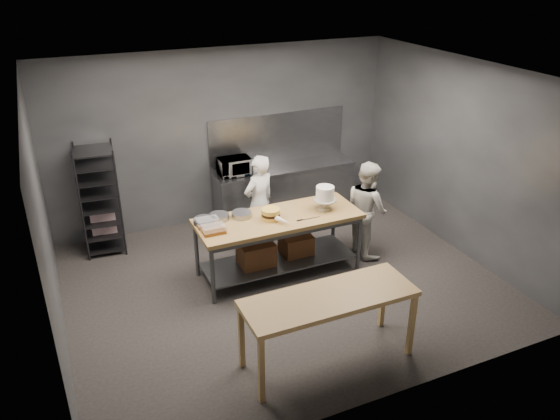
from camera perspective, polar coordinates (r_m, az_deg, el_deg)
name	(u,v)px	position (r m, az deg, el deg)	size (l,w,h in m)	color
ground	(284,283)	(8.03, 0.40, -7.62)	(6.00, 6.00, 0.00)	black
back_wall	(224,136)	(9.51, -5.83, 7.67)	(6.00, 0.04, 3.00)	#4C4F54
work_table	(277,238)	(8.01, -0.36, -2.94)	(2.40, 0.90, 0.92)	brown
near_counter	(329,302)	(6.23, 5.16, -9.58)	(2.00, 0.70, 0.90)	olive
back_counter	(285,190)	(9.94, 0.50, 2.13)	(2.60, 0.60, 0.90)	slate
splashback_panel	(278,138)	(9.88, -0.20, 7.56)	(2.60, 0.02, 0.90)	slate
speed_rack	(100,201)	(8.97, -18.27, 0.95)	(0.66, 0.70, 1.75)	black
chef_behind	(259,203)	(8.60, -2.20, 0.75)	(0.58, 0.38, 1.58)	white
chef_right	(367,208)	(8.58, 9.06, 0.16)	(0.74, 0.58, 1.52)	silver
microwave	(234,166)	(9.39, -4.79, 4.56)	(0.54, 0.37, 0.30)	black
frosted_cake_stand	(325,195)	(8.02, 4.71, 1.60)	(0.34, 0.34, 0.36)	#BCB396
layer_cake	(271,214)	(7.75, -0.98, -0.42)	(0.27, 0.27, 0.16)	gold
cake_pans	(221,218)	(7.79, -6.18, -0.79)	(0.85, 0.35, 0.07)	gray
piping_bag	(280,219)	(7.64, -0.04, -0.98)	(0.12, 0.12, 0.38)	white
offset_spatula	(305,219)	(7.77, 2.67, -0.97)	(0.36, 0.02, 0.02)	slate
pastry_clamshells	(210,226)	(7.53, -7.28, -1.64)	(0.32, 0.45, 0.11)	#98571E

